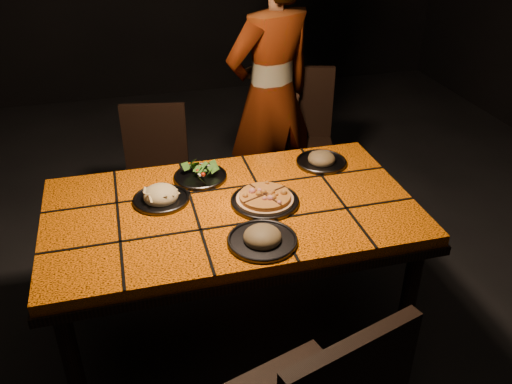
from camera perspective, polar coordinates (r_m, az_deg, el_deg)
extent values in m
cube|color=black|center=(2.85, -2.29, -14.63)|extent=(6.00, 7.00, 0.04)
cube|color=orange|center=(2.38, -2.65, -1.95)|extent=(1.60, 0.90, 0.05)
cube|color=black|center=(2.41, -2.63, -2.85)|extent=(1.62, 0.92, 0.04)
cylinder|color=black|center=(2.34, -18.59, -17.38)|extent=(0.07, 0.07, 0.66)
cylinder|color=black|center=(2.58, 15.64, -11.39)|extent=(0.07, 0.07, 0.66)
cylinder|color=black|center=(2.89, -18.28, -6.59)|extent=(0.07, 0.07, 0.66)
cylinder|color=black|center=(3.09, 9.15, -2.64)|extent=(0.07, 0.07, 0.66)
cube|color=black|center=(3.26, -10.51, 0.81)|extent=(0.45, 0.45, 0.04)
cube|color=black|center=(3.31, -10.60, 5.70)|extent=(0.38, 0.11, 0.42)
cylinder|color=black|center=(3.27, -13.09, -3.87)|extent=(0.03, 0.03, 0.39)
cylinder|color=black|center=(3.23, -7.68, -3.73)|extent=(0.03, 0.03, 0.39)
cylinder|color=black|center=(3.53, -12.44, -1.03)|extent=(0.03, 0.03, 0.39)
cylinder|color=black|center=(3.49, -7.44, -0.87)|extent=(0.03, 0.03, 0.39)
cube|color=black|center=(3.49, 4.60, 4.30)|extent=(0.53, 0.53, 0.04)
cube|color=black|center=(3.56, 4.60, 9.40)|extent=(0.43, 0.16, 0.47)
cylinder|color=black|center=(3.44, 1.70, -0.55)|extent=(0.04, 0.04, 0.44)
cylinder|color=black|center=(3.47, 7.46, -0.59)|extent=(0.04, 0.04, 0.44)
cylinder|color=black|center=(3.75, 1.64, 2.22)|extent=(0.04, 0.04, 0.44)
cylinder|color=black|center=(3.77, 6.95, 2.17)|extent=(0.04, 0.04, 0.44)
imported|color=brown|center=(3.28, 1.58, 9.96)|extent=(0.73, 0.61, 1.70)
cylinder|color=#3B3B40|center=(2.38, 0.94, -1.05)|extent=(0.30, 0.30, 0.01)
torus|color=#3B3B40|center=(2.38, 0.94, -0.88)|extent=(0.30, 0.30, 0.01)
cylinder|color=tan|center=(2.37, 0.94, -0.78)|extent=(0.33, 0.33, 0.01)
cylinder|color=#C07931|center=(2.37, 0.94, -0.47)|extent=(0.29, 0.29, 0.02)
cylinder|color=#3B3B40|center=(2.43, -9.94, -0.82)|extent=(0.25, 0.25, 0.01)
torus|color=#3B3B40|center=(2.43, -9.95, -0.66)|extent=(0.25, 0.25, 0.01)
ellipsoid|color=beige|center=(2.42, -9.99, -0.29)|extent=(0.15, 0.15, 0.08)
cylinder|color=#3B3B40|center=(2.59, -5.88, 1.56)|extent=(0.25, 0.25, 0.01)
torus|color=#3B3B40|center=(2.58, -5.89, 1.71)|extent=(0.25, 0.25, 0.01)
cylinder|color=#3B3B40|center=(2.14, 0.68, -5.20)|extent=(0.28, 0.28, 0.01)
torus|color=#3B3B40|center=(2.13, 0.68, -5.02)|extent=(0.28, 0.28, 0.01)
ellipsoid|color=olive|center=(2.12, 0.68, -4.56)|extent=(0.17, 0.17, 0.09)
cylinder|color=#3B3B40|center=(2.72, 6.89, 3.10)|extent=(0.25, 0.25, 0.01)
torus|color=#3B3B40|center=(2.72, 6.90, 3.25)|extent=(0.25, 0.25, 0.01)
ellipsoid|color=olive|center=(2.71, 6.92, 3.60)|extent=(0.15, 0.15, 0.08)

